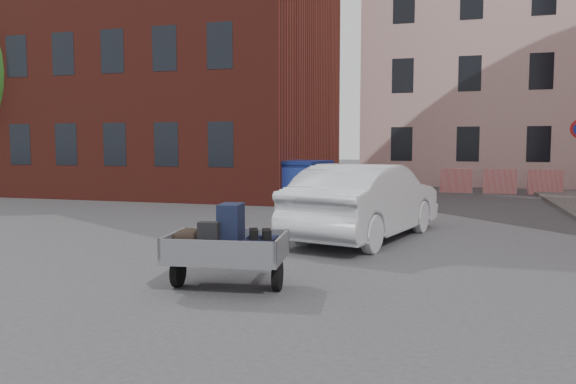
% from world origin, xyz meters
% --- Properties ---
extents(ground, '(120.00, 120.00, 0.00)m').
position_xyz_m(ground, '(0.00, 0.00, 0.00)').
color(ground, '#38383A').
rests_on(ground, ground).
extents(building_brick, '(12.00, 10.00, 14.00)m').
position_xyz_m(building_brick, '(-9.00, 13.00, 7.00)').
color(building_brick, '#591E16').
rests_on(building_brick, ground).
extents(building_pink, '(16.00, 8.00, 14.00)m').
position_xyz_m(building_pink, '(6.00, 22.00, 7.00)').
color(building_pink, '#D0A7A0').
rests_on(building_pink, ground).
extents(far_building, '(6.00, 6.00, 8.00)m').
position_xyz_m(far_building, '(-20.00, 22.00, 4.00)').
color(far_building, maroon).
rests_on(far_building, ground).
extents(barriers, '(4.70, 0.18, 1.00)m').
position_xyz_m(barriers, '(4.20, 15.00, 0.50)').
color(barriers, red).
rests_on(barriers, ground).
extents(trailer, '(1.73, 1.89, 1.20)m').
position_xyz_m(trailer, '(-0.68, -1.94, 0.61)').
color(trailer, black).
rests_on(trailer, ground).
extents(dumpster, '(3.76, 2.45, 1.46)m').
position_xyz_m(dumpster, '(-3.46, 9.30, 0.73)').
color(dumpster, navy).
rests_on(dumpster, ground).
extents(silver_car, '(2.87, 5.15, 1.61)m').
position_xyz_m(silver_car, '(0.59, 2.77, 0.80)').
color(silver_car, silver).
rests_on(silver_car, ground).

